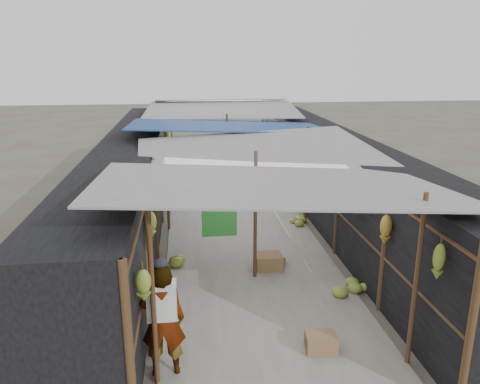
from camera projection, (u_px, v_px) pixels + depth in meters
name	position (u px, v px, depth m)	size (l,w,h in m)	color
ground	(286.00, 372.00, 6.63)	(80.00, 80.00, 0.00)	#6B6356
aisle_slab	(236.00, 219.00, 12.83)	(3.60, 16.00, 0.02)	#9E998E
stall_left	(133.00, 182.00, 12.20)	(1.40, 15.00, 2.30)	black
stall_right	(333.00, 176.00, 12.82)	(1.40, 15.00, 2.30)	black
crate_near	(321.00, 343.00, 7.07)	(0.46, 0.37, 0.28)	#96784C
crate_mid	(268.00, 262.00, 9.81)	(0.55, 0.44, 0.33)	#96784C
crate_back	(196.00, 167.00, 18.34)	(0.49, 0.40, 0.31)	#96784C
black_basin	(267.00, 173.00, 17.54)	(0.64, 0.64, 0.19)	black
vendor_elderly	(163.00, 320.00, 6.39)	(0.61, 0.40, 1.68)	silver
shopper_blue	(196.00, 171.00, 15.21)	(0.70, 0.55, 1.45)	#2148A5
vendor_seated	(280.00, 181.00, 15.10)	(0.58, 0.33, 0.90)	#47433D
market_canopy	(235.00, 131.00, 12.46)	(5.62, 15.20, 2.77)	brown
hanging_bananas	(244.00, 166.00, 11.80)	(3.96, 14.16, 0.80)	olive
floor_bananas	(271.00, 220.00, 12.35)	(4.02, 10.43, 0.36)	olive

